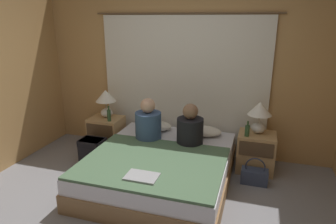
% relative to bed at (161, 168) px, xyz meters
% --- Properties ---
extents(ground_plane, '(16.00, 16.00, 0.00)m').
position_rel_bed_xyz_m(ground_plane, '(0.00, -0.75, -0.20)').
color(ground_plane, gray).
extents(wall_back, '(4.47, 0.06, 2.50)m').
position_rel_bed_xyz_m(wall_back, '(0.00, 1.09, 1.05)').
color(wall_back, tan).
rests_on(wall_back, ground_plane).
extents(curtain_panel, '(2.70, 0.02, 2.09)m').
position_rel_bed_xyz_m(curtain_panel, '(0.00, 1.02, 0.84)').
color(curtain_panel, silver).
rests_on(curtain_panel, ground_plane).
extents(bed, '(1.69, 1.94, 0.40)m').
position_rel_bed_xyz_m(bed, '(0.00, 0.00, 0.00)').
color(bed, olive).
rests_on(bed, ground_plane).
extents(nightstand_left, '(0.49, 0.42, 0.53)m').
position_rel_bed_xyz_m(nightstand_left, '(-1.13, 0.67, 0.07)').
color(nightstand_left, tan).
rests_on(nightstand_left, ground_plane).
extents(nightstand_right, '(0.49, 0.42, 0.53)m').
position_rel_bed_xyz_m(nightstand_right, '(1.13, 0.67, 0.07)').
color(nightstand_right, tan).
rests_on(nightstand_right, ground_plane).
extents(lamp_left, '(0.31, 0.31, 0.43)m').
position_rel_bed_xyz_m(lamp_left, '(-1.13, 0.72, 0.62)').
color(lamp_left, silver).
rests_on(lamp_left, nightstand_left).
extents(lamp_right, '(0.31, 0.31, 0.43)m').
position_rel_bed_xyz_m(lamp_right, '(1.13, 0.72, 0.62)').
color(lamp_right, silver).
rests_on(lamp_right, nightstand_right).
extents(pillow_left, '(0.55, 0.34, 0.12)m').
position_rel_bed_xyz_m(pillow_left, '(-0.37, 0.76, 0.26)').
color(pillow_left, silver).
rests_on(pillow_left, bed).
extents(pillow_right, '(0.55, 0.34, 0.12)m').
position_rel_bed_xyz_m(pillow_right, '(0.37, 0.76, 0.26)').
color(pillow_right, silver).
rests_on(pillow_right, bed).
extents(blanket_on_bed, '(1.63, 1.28, 0.03)m').
position_rel_bed_xyz_m(blanket_on_bed, '(0.00, -0.30, 0.22)').
color(blanket_on_bed, '#4C6B4C').
rests_on(blanket_on_bed, bed).
extents(person_left_in_bed, '(0.36, 0.36, 0.59)m').
position_rel_bed_xyz_m(person_left_in_bed, '(-0.31, 0.38, 0.44)').
color(person_left_in_bed, '#38517A').
rests_on(person_left_in_bed, bed).
extents(person_right_in_bed, '(0.35, 0.35, 0.56)m').
position_rel_bed_xyz_m(person_right_in_bed, '(0.28, 0.38, 0.43)').
color(person_right_in_bed, black).
rests_on(person_right_in_bed, bed).
extents(beer_bottle_on_left_stand, '(0.06, 0.06, 0.23)m').
position_rel_bed_xyz_m(beer_bottle_on_left_stand, '(-1.01, 0.56, 0.43)').
color(beer_bottle_on_left_stand, '#2D4C28').
rests_on(beer_bottle_on_left_stand, nightstand_left).
extents(beer_bottle_on_right_stand, '(0.06, 0.06, 0.21)m').
position_rel_bed_xyz_m(beer_bottle_on_right_stand, '(1.00, 0.56, 0.42)').
color(beer_bottle_on_right_stand, '#2D4C28').
rests_on(beer_bottle_on_right_stand, nightstand_right).
extents(laptop_on_bed, '(0.34, 0.23, 0.02)m').
position_rel_bed_xyz_m(laptop_on_bed, '(0.02, -0.67, 0.24)').
color(laptop_on_bed, '#9EA0A5').
rests_on(laptop_on_bed, blanket_on_bed).
extents(backpack_on_floor, '(0.34, 0.28, 0.36)m').
position_rel_bed_xyz_m(backpack_on_floor, '(-1.12, 0.22, 0.00)').
color(backpack_on_floor, black).
rests_on(backpack_on_floor, ground_plane).
extents(handbag_on_floor, '(0.33, 0.17, 0.35)m').
position_rel_bed_xyz_m(handbag_on_floor, '(1.14, 0.32, -0.09)').
color(handbag_on_floor, '#333D56').
rests_on(handbag_on_floor, ground_plane).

